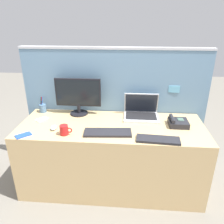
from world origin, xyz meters
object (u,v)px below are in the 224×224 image
object	(u,v)px
cell_phone_blue_case	(23,135)
desktop_monitor	(78,95)
coffee_mug	(64,130)
laptop	(141,111)
keyboard_spare	(158,140)
desk_phone	(178,123)
pen_cup	(43,108)
computer_mouse_right_hand	(54,128)
cell_phone_white_slab	(42,119)
keyboard_main	(108,133)

from	to	relation	value
cell_phone_blue_case	desktop_monitor	bearing A→B (deg)	100.12
coffee_mug	laptop	bearing A→B (deg)	32.91
keyboard_spare	coffee_mug	distance (m)	0.84
desk_phone	pen_cup	xyz separation A→B (m)	(-1.45, 0.22, 0.02)
computer_mouse_right_hand	cell_phone_white_slab	distance (m)	0.27
laptop	keyboard_spare	xyz separation A→B (m)	(0.13, -0.50, -0.05)
keyboard_spare	cell_phone_blue_case	distance (m)	1.21
computer_mouse_right_hand	pen_cup	xyz separation A→B (m)	(-0.25, 0.39, 0.03)
desktop_monitor	computer_mouse_right_hand	world-z (taller)	desktop_monitor
keyboard_main	cell_phone_blue_case	distance (m)	0.76
cell_phone_blue_case	coffee_mug	world-z (taller)	coffee_mug
pen_cup	desk_phone	bearing A→B (deg)	-8.70
desk_phone	cell_phone_blue_case	size ratio (longest dim) A/B	1.35
desktop_monitor	computer_mouse_right_hand	size ratio (longest dim) A/B	4.90
desktop_monitor	coffee_mug	size ratio (longest dim) A/B	4.27
desktop_monitor	pen_cup	size ratio (longest dim) A/B	2.70
keyboard_spare	cell_phone_blue_case	xyz separation A→B (m)	(-1.21, -0.01, -0.01)
cell_phone_blue_case	cell_phone_white_slab	bearing A→B (deg)	130.16
desk_phone	keyboard_spare	xyz separation A→B (m)	(-0.22, -0.31, -0.02)
cell_phone_blue_case	computer_mouse_right_hand	bearing A→B (deg)	79.49
coffee_mug	cell_phone_blue_case	bearing A→B (deg)	-171.72
computer_mouse_right_hand	desktop_monitor	bearing A→B (deg)	58.48
desktop_monitor	desk_phone	xyz separation A→B (m)	(1.03, -0.21, -0.19)
desk_phone	coffee_mug	world-z (taller)	same
laptop	pen_cup	xyz separation A→B (m)	(-1.09, 0.03, -0.01)
cell_phone_blue_case	laptop	bearing A→B (deg)	72.32
laptop	desktop_monitor	bearing A→B (deg)	178.29
desktop_monitor	laptop	distance (m)	0.70
keyboard_main	pen_cup	xyz separation A→B (m)	(-0.78, 0.44, 0.04)
laptop	keyboard_main	bearing A→B (deg)	-127.64
cell_phone_white_slab	cell_phone_blue_case	world-z (taller)	same
pen_cup	cell_phone_white_slab	xyz separation A→B (m)	(0.06, -0.20, -0.04)
laptop	cell_phone_white_slab	distance (m)	1.05
desk_phone	pen_cup	distance (m)	1.46
keyboard_spare	cell_phone_white_slab	distance (m)	1.21
desktop_monitor	cell_phone_white_slab	xyz separation A→B (m)	(-0.36, -0.19, -0.22)
keyboard_spare	desktop_monitor	bearing A→B (deg)	150.96
keyboard_main	desk_phone	bearing A→B (deg)	14.18
cell_phone_white_slab	desk_phone	bearing A→B (deg)	33.11
keyboard_spare	coffee_mug	xyz separation A→B (m)	(-0.84, 0.04, 0.03)
pen_cup	keyboard_spare	bearing A→B (deg)	-23.57
computer_mouse_right_hand	pen_cup	bearing A→B (deg)	114.26
computer_mouse_right_hand	cell_phone_white_slab	bearing A→B (deg)	126.04
desktop_monitor	cell_phone_white_slab	size ratio (longest dim) A/B	3.92
keyboard_main	coffee_mug	world-z (taller)	coffee_mug
keyboard_main	pen_cup	size ratio (longest dim) A/B	2.39
keyboard_main	cell_phone_white_slab	distance (m)	0.76
desktop_monitor	keyboard_spare	bearing A→B (deg)	-32.90
desk_phone	cell_phone_blue_case	world-z (taller)	desk_phone
laptop	cell_phone_white_slab	xyz separation A→B (m)	(-1.03, -0.17, -0.05)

